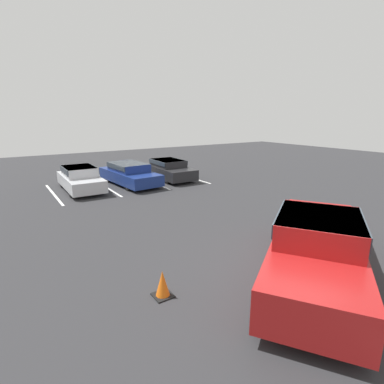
# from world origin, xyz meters

# --- Properties ---
(ground_plane) EXTENTS (60.00, 60.00, 0.00)m
(ground_plane) POSITION_xyz_m (0.00, 0.00, 0.00)
(ground_plane) COLOR #2D2D30
(stall_stripe_a) EXTENTS (0.12, 4.96, 0.01)m
(stall_stripe_a) POSITION_xyz_m (-3.72, 12.20, 0.00)
(stall_stripe_a) COLOR white
(stall_stripe_a) RESTS_ON ground_plane
(stall_stripe_b) EXTENTS (0.12, 4.96, 0.01)m
(stall_stripe_b) POSITION_xyz_m (-0.96, 12.20, 0.00)
(stall_stripe_b) COLOR white
(stall_stripe_b) RESTS_ON ground_plane
(stall_stripe_c) EXTENTS (0.12, 4.96, 0.01)m
(stall_stripe_c) POSITION_xyz_m (1.80, 12.20, 0.00)
(stall_stripe_c) COLOR white
(stall_stripe_c) RESTS_ON ground_plane
(stall_stripe_d) EXTENTS (0.12, 4.96, 0.01)m
(stall_stripe_d) POSITION_xyz_m (4.57, 12.20, 0.00)
(stall_stripe_d) COLOR white
(stall_stripe_d) RESTS_ON ground_plane
(pickup_truck) EXTENTS (6.11, 4.97, 1.72)m
(pickup_truck) POSITION_xyz_m (0.32, -0.26, 0.87)
(pickup_truck) COLOR #A51919
(pickup_truck) RESTS_ON ground_plane
(parked_sedan_a) EXTENTS (1.76, 4.27, 1.29)m
(parked_sedan_a) POSITION_xyz_m (-2.31, 12.34, 0.68)
(parked_sedan_a) COLOR #B7BABF
(parked_sedan_a) RESTS_ON ground_plane
(parked_sedan_b) EXTENTS (2.21, 4.88, 1.26)m
(parked_sedan_b) POSITION_xyz_m (0.49, 12.30, 0.67)
(parked_sedan_b) COLOR navy
(parked_sedan_b) RESTS_ON ground_plane
(parked_sedan_c) EXTENTS (1.86, 4.43, 1.23)m
(parked_sedan_c) POSITION_xyz_m (3.19, 12.42, 0.66)
(parked_sedan_c) COLOR #232326
(parked_sedan_c) RESTS_ON ground_plane
(traffic_cone) EXTENTS (0.43, 0.43, 0.62)m
(traffic_cone) POSITION_xyz_m (-3.24, 1.07, 0.29)
(traffic_cone) COLOR black
(traffic_cone) RESTS_ON ground_plane
(wheel_stop_curb) EXTENTS (1.62, 0.20, 0.14)m
(wheel_stop_curb) POSITION_xyz_m (-0.01, 15.37, 0.07)
(wheel_stop_curb) COLOR #B7B2A8
(wheel_stop_curb) RESTS_ON ground_plane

